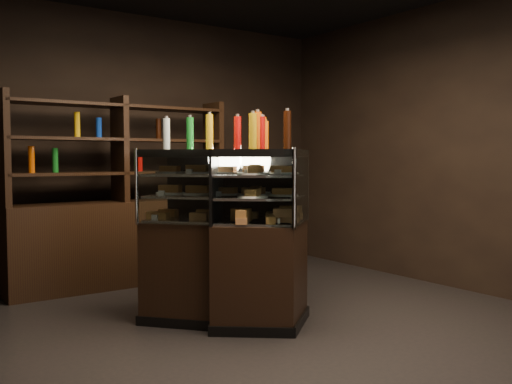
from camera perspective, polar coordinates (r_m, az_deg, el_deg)
ground at (r=4.73m, az=-0.06°, el=-13.29°), size 5.00×5.00×0.00m
room_shell at (r=4.56m, az=-0.06°, el=10.75°), size 5.02×5.02×3.01m
display_case at (r=4.88m, az=-1.48°, el=-6.95°), size 1.67×1.44×1.44m
food_display at (r=4.80m, az=-1.47°, el=0.50°), size 1.24×1.04×0.44m
bottles_top at (r=4.80m, az=-1.51°, el=5.93°), size 1.07×0.90×0.30m
potted_conifer at (r=5.99m, az=2.17°, el=-5.05°), size 0.39×0.39×0.83m
back_shelving at (r=6.24m, az=-13.35°, el=-3.57°), size 2.37×0.46×2.00m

